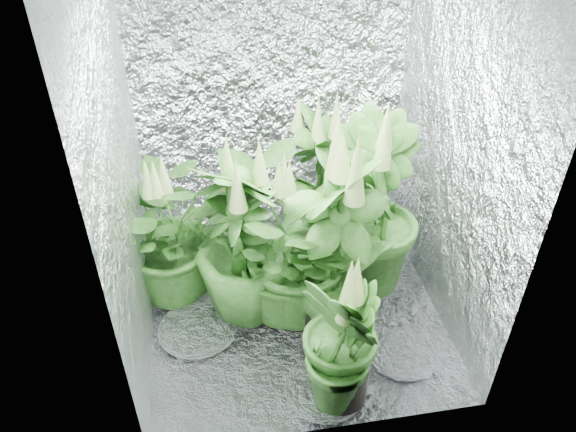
{
  "coord_description": "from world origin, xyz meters",
  "views": [
    {
      "loc": [
        -0.41,
        -2.25,
        2.36
      ],
      "look_at": [
        -0.03,
        0.0,
        0.65
      ],
      "focal_mm": 35.0,
      "sensor_mm": 36.0,
      "label": 1
    }
  ],
  "objects_px": {
    "plant_a": "(172,231)",
    "plant_f": "(337,251)",
    "plant_b": "(319,178)",
    "plant_d": "(244,243)",
    "plant_c": "(371,211)",
    "plant_g": "(343,342)",
    "circulation_fan": "(374,227)",
    "plant_e": "(290,250)"
  },
  "relations": [
    {
      "from": "plant_g",
      "to": "circulation_fan",
      "type": "relative_size",
      "value": 2.52
    },
    {
      "from": "plant_b",
      "to": "plant_g",
      "type": "bearing_deg",
      "value": -97.27
    },
    {
      "from": "plant_d",
      "to": "plant_g",
      "type": "bearing_deg",
      "value": -61.06
    },
    {
      "from": "plant_b",
      "to": "circulation_fan",
      "type": "bearing_deg",
      "value": -28.66
    },
    {
      "from": "plant_b",
      "to": "plant_f",
      "type": "distance_m",
      "value": 0.87
    },
    {
      "from": "plant_g",
      "to": "circulation_fan",
      "type": "bearing_deg",
      "value": 65.81
    },
    {
      "from": "plant_d",
      "to": "plant_e",
      "type": "distance_m",
      "value": 0.25
    },
    {
      "from": "circulation_fan",
      "to": "plant_c",
      "type": "bearing_deg",
      "value": -109.24
    },
    {
      "from": "plant_b",
      "to": "plant_a",
      "type": "bearing_deg",
      "value": -156.67
    },
    {
      "from": "plant_a",
      "to": "plant_b",
      "type": "relative_size",
      "value": 0.95
    },
    {
      "from": "plant_f",
      "to": "plant_g",
      "type": "xyz_separation_m",
      "value": [
        -0.06,
        -0.42,
        -0.18
      ]
    },
    {
      "from": "plant_c",
      "to": "circulation_fan",
      "type": "relative_size",
      "value": 3.25
    },
    {
      "from": "plant_c",
      "to": "plant_f",
      "type": "bearing_deg",
      "value": -128.44
    },
    {
      "from": "circulation_fan",
      "to": "plant_a",
      "type": "bearing_deg",
      "value": -164.79
    },
    {
      "from": "plant_a",
      "to": "plant_e",
      "type": "xyz_separation_m",
      "value": [
        0.61,
        -0.3,
        0.03
      ]
    },
    {
      "from": "plant_a",
      "to": "plant_g",
      "type": "xyz_separation_m",
      "value": [
        0.75,
        -0.89,
        -0.04
      ]
    },
    {
      "from": "plant_f",
      "to": "plant_d",
      "type": "bearing_deg",
      "value": 150.42
    },
    {
      "from": "plant_d",
      "to": "plant_e",
      "type": "relative_size",
      "value": 1.06
    },
    {
      "from": "plant_d",
      "to": "plant_e",
      "type": "xyz_separation_m",
      "value": [
        0.23,
        -0.09,
        -0.01
      ]
    },
    {
      "from": "plant_c",
      "to": "plant_a",
      "type": "bearing_deg",
      "value": 174.22
    },
    {
      "from": "plant_c",
      "to": "circulation_fan",
      "type": "height_order",
      "value": "plant_c"
    },
    {
      "from": "plant_f",
      "to": "plant_b",
      "type": "bearing_deg",
      "value": 83.4
    },
    {
      "from": "circulation_fan",
      "to": "plant_b",
      "type": "bearing_deg",
      "value": 156.84
    },
    {
      "from": "plant_a",
      "to": "plant_b",
      "type": "bearing_deg",
      "value": 23.33
    },
    {
      "from": "plant_c",
      "to": "plant_e",
      "type": "xyz_separation_m",
      "value": [
        -0.48,
        -0.19,
        -0.05
      ]
    },
    {
      "from": "plant_a",
      "to": "plant_f",
      "type": "distance_m",
      "value": 0.95
    },
    {
      "from": "plant_b",
      "to": "plant_d",
      "type": "relative_size",
      "value": 0.93
    },
    {
      "from": "plant_b",
      "to": "plant_f",
      "type": "height_order",
      "value": "plant_f"
    },
    {
      "from": "plant_b",
      "to": "plant_f",
      "type": "xyz_separation_m",
      "value": [
        -0.1,
        -0.86,
        0.13
      ]
    },
    {
      "from": "plant_c",
      "to": "plant_b",
      "type": "bearing_deg",
      "value": 109.79
    },
    {
      "from": "plant_c",
      "to": "plant_g",
      "type": "height_order",
      "value": "plant_c"
    },
    {
      "from": "plant_a",
      "to": "plant_f",
      "type": "bearing_deg",
      "value": -29.73
    },
    {
      "from": "plant_c",
      "to": "plant_g",
      "type": "relative_size",
      "value": 1.29
    },
    {
      "from": "plant_f",
      "to": "plant_a",
      "type": "bearing_deg",
      "value": 150.27
    },
    {
      "from": "plant_b",
      "to": "plant_c",
      "type": "height_order",
      "value": "plant_c"
    },
    {
      "from": "plant_f",
      "to": "plant_g",
      "type": "distance_m",
      "value": 0.46
    },
    {
      "from": "plant_d",
      "to": "plant_g",
      "type": "distance_m",
      "value": 0.77
    },
    {
      "from": "plant_a",
      "to": "plant_d",
      "type": "bearing_deg",
      "value": -29.91
    },
    {
      "from": "plant_a",
      "to": "circulation_fan",
      "type": "height_order",
      "value": "plant_a"
    },
    {
      "from": "plant_a",
      "to": "circulation_fan",
      "type": "bearing_deg",
      "value": 9.72
    },
    {
      "from": "plant_c",
      "to": "plant_e",
      "type": "bearing_deg",
      "value": -158.19
    },
    {
      "from": "plant_c",
      "to": "plant_e",
      "type": "height_order",
      "value": "plant_c"
    }
  ]
}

